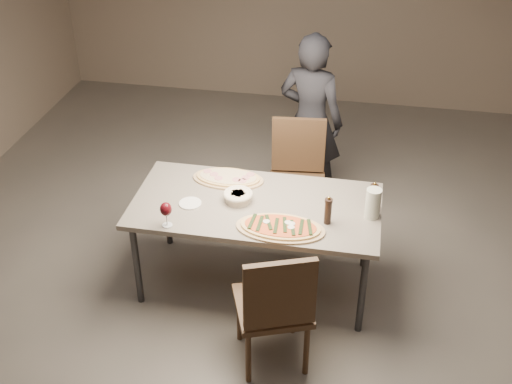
% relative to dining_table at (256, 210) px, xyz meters
% --- Properties ---
extents(room, '(7.00, 7.00, 7.00)m').
position_rel_dining_table_xyz_m(room, '(0.00, 0.00, 0.71)').
color(room, '#615B53').
rests_on(room, ground).
extents(dining_table, '(1.80, 0.90, 0.75)m').
position_rel_dining_table_xyz_m(dining_table, '(0.00, 0.00, 0.00)').
color(dining_table, slate).
rests_on(dining_table, ground).
extents(zucchini_pizza, '(0.62, 0.34, 0.05)m').
position_rel_dining_table_xyz_m(zucchini_pizza, '(0.22, -0.28, 0.07)').
color(zucchini_pizza, tan).
rests_on(zucchini_pizza, dining_table).
extents(ham_pizza, '(0.55, 0.30, 0.04)m').
position_rel_dining_table_xyz_m(ham_pizza, '(-0.27, 0.28, 0.07)').
color(ham_pizza, tan).
rests_on(ham_pizza, dining_table).
extents(bread_basket, '(0.22, 0.22, 0.08)m').
position_rel_dining_table_xyz_m(bread_basket, '(-0.13, 0.01, 0.10)').
color(bread_basket, beige).
rests_on(bread_basket, dining_table).
extents(oil_dish, '(0.14, 0.14, 0.02)m').
position_rel_dining_table_xyz_m(oil_dish, '(0.39, -0.32, 0.07)').
color(oil_dish, white).
rests_on(oil_dish, dining_table).
extents(pepper_mill_left, '(0.06, 0.06, 0.22)m').
position_rel_dining_table_xyz_m(pepper_mill_left, '(0.53, -0.14, 0.16)').
color(pepper_mill_left, black).
rests_on(pepper_mill_left, dining_table).
extents(pepper_mill_right, '(0.06, 0.06, 0.22)m').
position_rel_dining_table_xyz_m(pepper_mill_right, '(0.83, 0.09, 0.16)').
color(pepper_mill_right, black).
rests_on(pepper_mill_right, dining_table).
extents(carafe, '(0.11, 0.11, 0.22)m').
position_rel_dining_table_xyz_m(carafe, '(0.83, -0.01, 0.17)').
color(carafe, silver).
rests_on(carafe, dining_table).
extents(wine_glass, '(0.08, 0.08, 0.19)m').
position_rel_dining_table_xyz_m(wine_glass, '(-0.55, -0.38, 0.19)').
color(wine_glass, silver).
rests_on(wine_glass, dining_table).
extents(side_plate, '(0.16, 0.16, 0.01)m').
position_rel_dining_table_xyz_m(side_plate, '(-0.47, -0.09, 0.06)').
color(side_plate, white).
rests_on(side_plate, dining_table).
extents(chair_near, '(0.60, 0.60, 0.99)m').
position_rel_dining_table_xyz_m(chair_near, '(0.28, -0.81, -0.14)').
color(chair_near, '#412C1B').
rests_on(chair_near, ground).
extents(chair_far, '(0.51, 0.51, 0.99)m').
position_rel_dining_table_xyz_m(chair_far, '(0.20, 0.82, -0.14)').
color(chair_far, '#412C1B').
rests_on(chair_far, ground).
extents(diner, '(0.67, 0.52, 1.61)m').
position_rel_dining_table_xyz_m(diner, '(0.25, 1.28, 0.11)').
color(diner, black).
rests_on(diner, ground).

